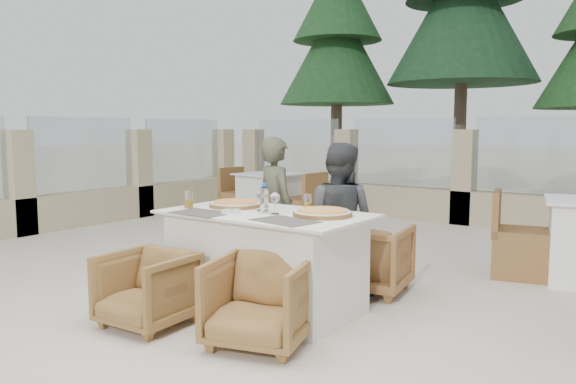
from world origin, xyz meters
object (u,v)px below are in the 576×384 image
Objects in this scene: water_bottle at (264,198)px; olive_dish at (231,211)px; wine_glass_centre at (261,199)px; armchair_far_left at (267,248)px; bg_table_a at (271,200)px; pizza_right at (323,212)px; wine_glass_near at (275,202)px; diner_left at (276,209)px; diner_right at (338,222)px; dining_table at (266,261)px; beer_glass_left at (189,199)px; pizza_left at (236,203)px; armchair_near_left at (147,289)px; armchair_far_right at (370,258)px; beer_glass_right at (307,202)px; armchair_near_right at (260,301)px.

olive_dish is (-0.17, -0.19, -0.09)m from water_bottle.
wine_glass_centre is 0.27× the size of armchair_far_left.
pizza_right is at bearing -41.40° from bg_table_a.
diner_left is (-0.57, 0.78, -0.19)m from wine_glass_near.
water_bottle is at bearing -47.63° from bg_table_a.
wine_glass_centre is 0.82m from diner_left.
water_bottle is at bearing -164.96° from pizza_right.
diner_right is (-0.14, 0.46, -0.15)m from pizza_right.
olive_dish is 1.01m from diner_left.
armchair_far_left is at bearing 124.13° from wine_glass_centre.
beer_glass_left reaches higher than dining_table.
armchair_near_left is (-0.07, -0.89, -0.53)m from pizza_left.
diner_right is at bearing 62.24° from armchair_far_right.
dining_table is at bearing 150.76° from armchair_far_left.
armchair_far_right is 1.10× the size of armchair_near_left.
armchair_far_left is (-0.94, 0.54, -0.49)m from pizza_right.
armchair_near_right is (0.22, -0.89, -0.54)m from beer_glass_right.
olive_dish is at bearing 48.30° from diner_right.
bg_table_a is (-2.73, 2.94, -0.41)m from pizza_right.
pizza_left is at bearing 24.11° from diner_right.
armchair_far_left is 1.07× the size of armchair_near_right.
armchair_far_left is (-0.40, 0.59, -0.55)m from wine_glass_centre.
diner_right is at bearing 61.88° from water_bottle.
pizza_left reaches higher than armchair_far_left.
pizza_right is 0.96m from armchair_far_right.
olive_dish is at bearing -132.83° from water_bottle.
olive_dish is (-0.37, -0.50, -0.04)m from beer_glass_right.
beer_glass_right is (0.28, 0.24, -0.03)m from wine_glass_centre.
pizza_right reaches higher than armchair_far_left.
pizza_left is 0.32m from wine_glass_centre.
water_bottle is 2.09× the size of olive_dish.
beer_glass_left is 0.97m from beer_glass_right.
beer_glass_left is 1.00m from armchair_far_left.
armchair_far_left is at bearing 87.69° from armchair_near_left.
beer_glass_right is at bearing 176.42° from armchair_far_left.
beer_glass_left is at bearing -165.38° from pizza_right.
wine_glass_near is at bearing 11.66° from beer_glass_left.
pizza_right is 1.92× the size of water_bottle.
diner_right is at bearing -169.43° from diner_left.
water_bottle is at bearing 14.32° from beer_glass_left.
diner_left is (-0.38, 0.70, -0.19)m from wine_glass_centre.
water_bottle reaches higher than armchair_far_right.
beer_glass_left reaches higher than beer_glass_right.
pizza_left reaches higher than armchair_far_right.
pizza_left is 0.67× the size of armchair_near_right.
beer_glass_left is 1.64m from armchair_far_right.
beer_glass_right is 0.21× the size of armchair_near_left.
pizza_right reaches higher than armchair_far_right.
pizza_right reaches higher than olive_dish.
pizza_right is (0.84, 0.00, 0.00)m from pizza_left.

